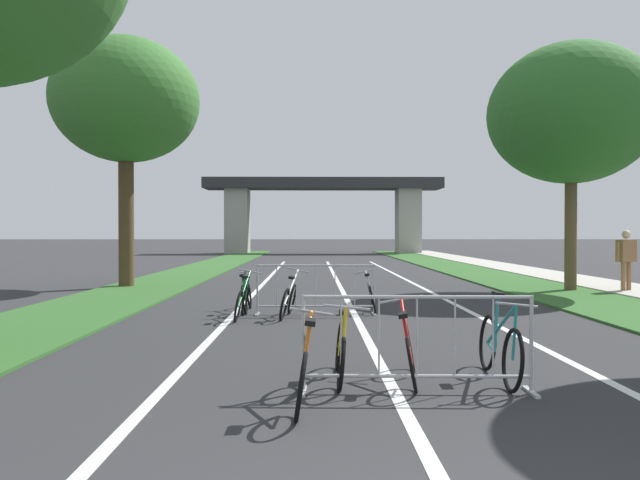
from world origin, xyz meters
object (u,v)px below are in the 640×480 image
object	(u,v)px
bicycle_orange_3	(303,369)
tree_right_cypress_far	(571,114)
bicycle_black_2	(246,295)
bicycle_teal_6	(499,347)
tree_left_pine_far	(126,102)
pedestrian_with_backpack	(626,255)
crowd_barrier_nearest	(417,344)
bicycle_white_4	(289,300)
crowd_barrier_second	(316,290)
bicycle_silver_7	(371,295)
bicycle_yellow_0	(340,351)
bicycle_green_5	(242,301)
bicycle_red_1	(410,351)

from	to	relation	value
bicycle_orange_3	tree_right_cypress_far	bearing A→B (deg)	57.18
bicycle_black_2	bicycle_teal_6	size ratio (longest dim) A/B	0.92
tree_left_pine_far	pedestrian_with_backpack	bearing A→B (deg)	-7.40
crowd_barrier_nearest	bicycle_white_4	xyz separation A→B (m)	(-1.59, 5.77, -0.16)
crowd_barrier_second	bicycle_white_4	bearing A→B (deg)	-143.77
tree_left_pine_far	bicycle_white_4	world-z (taller)	tree_left_pine_far
tree_right_cypress_far	bicycle_silver_7	distance (m)	9.00
bicycle_silver_7	bicycle_teal_6	bearing A→B (deg)	-78.57
bicycle_yellow_0	pedestrian_with_backpack	size ratio (longest dim) A/B	0.90
tree_left_pine_far	crowd_barrier_second	xyz separation A→B (m)	(5.89, -6.35, -5.28)
bicycle_yellow_0	bicycle_orange_3	size ratio (longest dim) A/B	0.95
bicycle_white_4	bicycle_green_5	xyz separation A→B (m)	(-0.92, -0.18, -0.00)
tree_right_cypress_far	bicycle_white_4	distance (m)	10.75
tree_right_cypress_far	crowd_barrier_nearest	distance (m)	13.62
crowd_barrier_nearest	crowd_barrier_second	world-z (taller)	same
bicycle_red_1	pedestrian_with_backpack	xyz separation A→B (m)	(7.81, 10.14, 0.73)
bicycle_white_4	bicycle_silver_7	distance (m)	2.01
crowd_barrier_nearest	bicycle_green_5	bearing A→B (deg)	114.24
crowd_barrier_nearest	crowd_barrier_second	distance (m)	6.26
bicycle_black_2	bicycle_teal_6	xyz separation A→B (m)	(3.61, -6.18, 0.04)
bicycle_red_1	bicycle_orange_3	bearing A→B (deg)	-134.15
bicycle_red_1	bicycle_white_4	bearing A→B (deg)	114.87
crowd_barrier_nearest	tree_right_cypress_far	bearing A→B (deg)	59.88
crowd_barrier_second	bicycle_black_2	distance (m)	1.61
bicycle_teal_6	bicycle_black_2	bearing A→B (deg)	-57.60
tree_left_pine_far	bicycle_black_2	xyz separation A→B (m)	(4.38, -5.80, -5.45)
crowd_barrier_nearest	bicycle_black_2	distance (m)	7.19
crowd_barrier_second	bicycle_silver_7	size ratio (longest dim) A/B	1.55
crowd_barrier_nearest	bicycle_black_2	size ratio (longest dim) A/B	1.56
crowd_barrier_nearest	bicycle_black_2	xyz separation A→B (m)	(-2.56, 6.71, -0.17)
crowd_barrier_second	pedestrian_with_backpack	bearing A→B (deg)	26.58
bicycle_black_2	bicycle_silver_7	world-z (taller)	bicycle_silver_7
bicycle_orange_3	pedestrian_with_backpack	distance (m)	14.30
tree_right_cypress_far	pedestrian_with_backpack	size ratio (longest dim) A/B	4.04
tree_left_pine_far	bicycle_orange_3	world-z (taller)	tree_left_pine_far
tree_right_cypress_far	bicycle_red_1	xyz separation A→B (m)	(-6.43, -10.61, -4.81)
pedestrian_with_backpack	bicycle_orange_3	bearing A→B (deg)	-144.37
crowd_barrier_nearest	bicycle_green_5	distance (m)	6.13
bicycle_white_4	bicycle_teal_6	bearing A→B (deg)	-56.12
crowd_barrier_nearest	bicycle_silver_7	bearing A→B (deg)	88.57
bicycle_red_1	bicycle_orange_3	xyz separation A→B (m)	(-1.21, -0.94, 0.01)
tree_left_pine_far	bicycle_red_1	distance (m)	14.94
bicycle_silver_7	pedestrian_with_backpack	size ratio (longest dim) A/B	0.90
bicycle_white_4	pedestrian_with_backpack	size ratio (longest dim) A/B	0.92
bicycle_green_5	pedestrian_with_backpack	world-z (taller)	pedestrian_with_backpack
bicycle_red_1	bicycle_silver_7	world-z (taller)	bicycle_red_1
crowd_barrier_second	bicycle_orange_3	bearing A→B (deg)	-91.41
crowd_barrier_second	pedestrian_with_backpack	xyz separation A→B (m)	(8.86, 4.43, 0.56)
tree_left_pine_far	bicycle_teal_6	world-z (taller)	tree_left_pine_far
tree_right_cypress_far	crowd_barrier_nearest	xyz separation A→B (m)	(-6.42, -11.07, -4.64)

